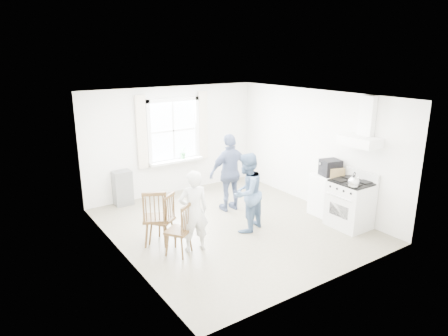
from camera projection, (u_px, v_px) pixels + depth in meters
The scene contains 16 objects.
room_shell at pixel (232, 163), 7.71m from camera, with size 4.62×5.12×2.64m.
window_assembly at pixel (174, 134), 9.61m from camera, with size 1.88×0.24×1.70m.
range_hood at pixel (362, 133), 7.58m from camera, with size 0.45×0.76×0.94m.
shelf_unit at pixel (123, 188), 9.06m from camera, with size 0.40×0.30×0.80m, color slate.
gas_stove at pixel (350, 204), 7.89m from camera, with size 0.68×0.76×1.12m.
kettle at pixel (354, 182), 7.42m from camera, with size 0.21×0.21×0.29m.
low_cabinet at pixel (325, 195), 8.49m from camera, with size 0.50×0.55×0.90m, color white.
stereo_stack at pixel (330, 168), 8.26m from camera, with size 0.45×0.42×0.34m.
cardboard_box at pixel (336, 172), 8.18m from camera, with size 0.30×0.22×0.19m, color olive.
windsor_chair_a at pixel (166, 213), 7.16m from camera, with size 0.56×0.55×0.96m.
windsor_chair_b at pixel (155, 212), 7.06m from camera, with size 0.59×0.58×1.05m.
windsor_chair_c at pixel (183, 224), 6.75m from camera, with size 0.54×0.54×0.94m.
person_left at pixel (194, 211), 6.87m from camera, with size 0.53×0.53×1.47m, color silver.
person_mid at pixel (247, 193), 7.65m from camera, with size 0.76×0.76×1.55m, color slate.
person_right at pixel (230, 173), 8.65m from camera, with size 1.00×1.00×1.71m, color navy.
potted_plant at pixel (183, 152), 9.78m from camera, with size 0.17×0.17×0.32m, color #367B3E.
Camera 1 is at (-4.28, -6.07, 3.37)m, focal length 32.00 mm.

